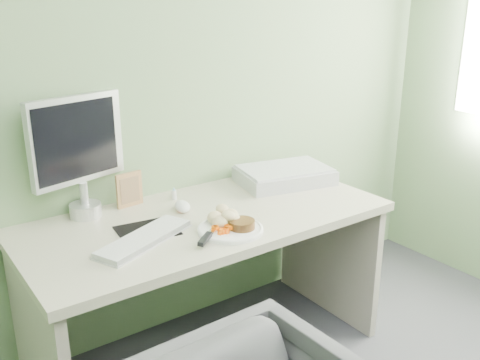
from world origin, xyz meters
TOP-DOWN VIEW (x-y plane):
  - wall_back at (0.00, 2.00)m, footprint 3.50×0.00m
  - desk at (0.00, 1.62)m, footprint 1.60×0.75m
  - plate at (-0.01, 1.42)m, footprint 0.27×0.27m
  - steak at (0.03, 1.40)m, footprint 0.14×0.14m
  - potato_pile at (0.02, 1.47)m, footprint 0.13×0.10m
  - carrot_heap at (-0.06, 1.41)m, footprint 0.07×0.06m
  - steak_knife at (-0.13, 1.40)m, footprint 0.23×0.19m
  - mousepad at (-0.29, 1.62)m, footprint 0.26×0.23m
  - keyboard at (-0.34, 1.54)m, footprint 0.45×0.29m
  - computer_mouse at (-0.06, 1.73)m, footprint 0.10×0.13m
  - photo_frame at (-0.22, 1.92)m, footprint 0.13×0.03m
  - eyedrop_bottle at (-0.02, 1.88)m, footprint 0.02×0.02m
  - scanner at (0.56, 1.77)m, footprint 0.51×0.40m
  - monitor at (-0.43, 1.94)m, footprint 0.43×0.17m

SIDE VIEW (x-z plane):
  - desk at x=0.00m, z-range 0.18..0.91m
  - mousepad at x=-0.29m, z-range 0.73..0.73m
  - plate at x=-0.01m, z-range 0.73..0.74m
  - keyboard at x=-0.34m, z-range 0.74..0.76m
  - computer_mouse at x=-0.06m, z-range 0.73..0.77m
  - steak_knife at x=-0.13m, z-range 0.75..0.77m
  - eyedrop_bottle at x=-0.02m, z-range 0.73..0.79m
  - steak at x=0.03m, z-range 0.74..0.78m
  - carrot_heap at x=-0.06m, z-range 0.74..0.78m
  - scanner at x=0.56m, z-range 0.73..0.80m
  - potato_pile at x=0.02m, z-range 0.74..0.81m
  - photo_frame at x=-0.22m, z-range 0.73..0.89m
  - monitor at x=-0.43m, z-range 0.76..1.29m
  - wall_back at x=0.00m, z-range -0.40..3.10m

